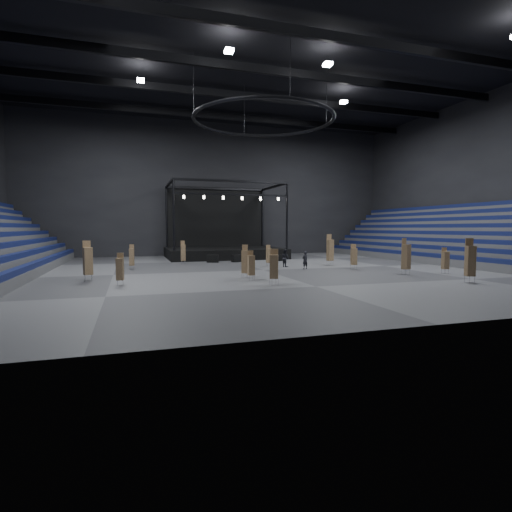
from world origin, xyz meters
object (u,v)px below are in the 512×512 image
object	(u,v)px
flight_case_left	(213,259)
chair_stack_9	(406,256)
chair_stack_13	(330,249)
chair_stack_8	(183,252)
crew_member	(285,258)
flight_case_right	(278,258)
chair_stack_10	(354,256)
stage	(223,246)
flight_case_mid	(237,258)
chair_stack_11	(88,260)
chair_stack_1	(445,260)
chair_stack_4	(274,266)
man_center	(305,260)
chair_stack_3	(269,255)
chair_stack_5	(470,260)
chair_stack_0	(120,269)
chair_stack_6	(132,257)
chair_stack_7	(245,261)
chair_stack_2	(353,255)
chair_stack_12	(251,265)

from	to	relation	value
flight_case_left	chair_stack_9	size ratio (longest dim) A/B	0.42
chair_stack_13	chair_stack_8	bearing A→B (deg)	153.41
crew_member	flight_case_right	bearing A→B (deg)	-31.63
chair_stack_9	chair_stack_10	size ratio (longest dim) A/B	1.28
stage	flight_case_mid	distance (m)	7.55
stage	flight_case_right	distance (m)	8.90
flight_case_mid	chair_stack_9	size ratio (longest dim) A/B	0.41
flight_case_right	chair_stack_11	distance (m)	22.32
chair_stack_1	chair_stack_11	distance (m)	27.45
chair_stack_4	man_center	distance (m)	10.78
chair_stack_3	man_center	xyz separation A→B (m)	(2.31, -3.32, -0.28)
stage	chair_stack_5	distance (m)	30.16
man_center	chair_stack_0	bearing A→B (deg)	0.25
flight_case_left	chair_stack_9	world-z (taller)	chair_stack_9
chair_stack_8	chair_stack_6	bearing A→B (deg)	-146.21
chair_stack_4	chair_stack_10	xyz separation A→B (m)	(10.39, 7.46, -0.07)
flight_case_right	chair_stack_7	xyz separation A→B (m)	(-7.79, -13.69, 0.91)
chair_stack_10	man_center	world-z (taller)	chair_stack_10
chair_stack_6	chair_stack_9	bearing A→B (deg)	-21.20
stage	chair_stack_9	world-z (taller)	stage
flight_case_left	chair_stack_8	distance (m)	3.51
man_center	stage	bearing A→B (deg)	-97.49
chair_stack_8	chair_stack_9	bearing A→B (deg)	-47.22
flight_case_right	chair_stack_3	world-z (taller)	chair_stack_3
chair_stack_2	flight_case_right	bearing A→B (deg)	144.15
chair_stack_2	chair_stack_5	distance (m)	14.29
chair_stack_1	man_center	xyz separation A→B (m)	(-9.33, 6.77, -0.31)
flight_case_mid	crew_member	bearing A→B (deg)	-65.92
stage	chair_stack_8	bearing A→B (deg)	-126.17
flight_case_left	chair_stack_6	size ratio (longest dim) A/B	0.55
chair_stack_0	chair_stack_9	bearing A→B (deg)	11.39
chair_stack_12	man_center	bearing A→B (deg)	40.89
chair_stack_4	flight_case_left	bearing A→B (deg)	114.53
flight_case_right	chair_stack_4	distance (m)	19.24
chair_stack_12	chair_stack_4	bearing A→B (deg)	-75.63
chair_stack_1	chair_stack_8	size ratio (longest dim) A/B	0.88
flight_case_left	chair_stack_4	xyz separation A→B (m)	(0.40, -18.11, 0.84)
flight_case_right	chair_stack_13	world-z (taller)	chair_stack_13
chair_stack_4	chair_stack_5	size ratio (longest dim) A/B	0.78
chair_stack_4	chair_stack_11	bearing A→B (deg)	177.13
crew_member	chair_stack_3	bearing A→B (deg)	39.55
chair_stack_8	chair_stack_12	bearing A→B (deg)	-82.54
stage	chair_stack_13	size ratio (longest dim) A/B	4.53
crew_member	chair_stack_8	bearing A→B (deg)	39.75
chair_stack_5	chair_stack_9	world-z (taller)	chair_stack_5
chair_stack_0	crew_member	xyz separation A→B (m)	(14.72, 8.41, -0.25)
flight_case_right	chair_stack_6	world-z (taller)	chair_stack_6
chair_stack_6	chair_stack_3	bearing A→B (deg)	1.30
chair_stack_0	chair_stack_4	world-z (taller)	chair_stack_4
flight_case_left	chair_stack_8	xyz separation A→B (m)	(-3.28, -0.96, 0.81)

